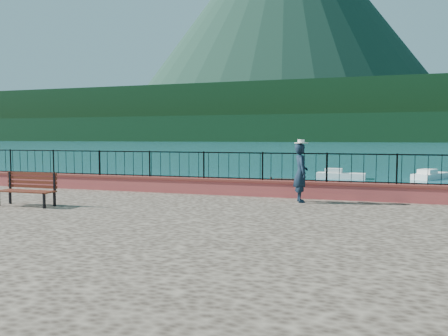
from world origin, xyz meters
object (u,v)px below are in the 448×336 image
Objects in this scene: person at (301,173)px; boat_0 at (166,197)px; park_bench at (27,196)px; boat_5 at (431,173)px; boat_1 at (367,199)px; boat_2 at (413,192)px; boat_4 at (341,173)px.

boat_0 is at bearing 36.26° from person.
park_bench reaches higher than boat_5.
boat_0 and boat_1 have the same top height.
person is 0.48× the size of boat_2.
person reaches higher than park_bench.
boat_0 and boat_4 have the same top height.
boat_1 is at bearing 45.86° from park_bench.
boat_1 is 4.38m from boat_2.
person is 0.44× the size of boat_0.
boat_0 is at bearing -127.78° from boat_1.
boat_4 is (7.35, 16.93, 0.00)m from boat_0.
boat_0 is at bearing -110.55° from boat_4.
person reaches higher than boat_5.
person is 11.82m from boat_2.
boat_4 and boat_5 have the same top height.
boat_1 is 14.86m from boat_4.
boat_0 is (0.71, 8.23, -1.10)m from park_bench.
park_bench is at bearing -158.63° from boat_2.
boat_1 is (2.10, 7.11, -1.75)m from person.
boat_2 is 11.83m from boat_4.
boat_2 is at bearing -161.17° from boat_5.
boat_2 is at bearing -41.41° from person.
boat_5 is at bearing 61.29° from boat_0.
boat_4 is 0.86× the size of boat_5.
boat_4 is (0.26, 21.86, -1.75)m from person.
park_bench is 0.96× the size of person.
boat_0 is 9.45m from boat_1.
park_bench is at bearing -178.52° from boat_5.
boat_2 is (11.55, 5.88, 0.00)m from boat_0.
park_bench is 8.50m from person.
boat_4 is at bearing 135.94° from boat_1.
boat_1 is at bearing -35.42° from person.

